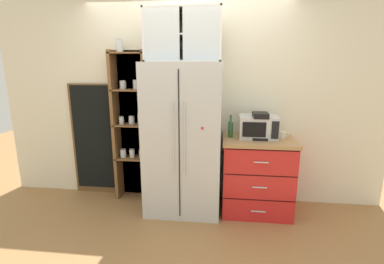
% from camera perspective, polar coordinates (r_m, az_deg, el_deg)
% --- Properties ---
extents(ground_plane, '(10.66, 10.66, 0.00)m').
position_cam_1_polar(ground_plane, '(3.67, -1.64, -15.11)').
color(ground_plane, '#9E7042').
extents(wall_back_cream, '(4.96, 0.10, 2.55)m').
position_cam_1_polar(wall_back_cream, '(3.65, -0.87, 5.89)').
color(wall_back_cream, silver).
rests_on(wall_back_cream, ground).
extents(refrigerator, '(0.88, 0.69, 1.79)m').
position_cam_1_polar(refrigerator, '(3.36, -1.70, -1.44)').
color(refrigerator, silver).
rests_on(refrigerator, ground).
extents(pantry_shelf_column, '(0.50, 0.27, 2.06)m').
position_cam_1_polar(pantry_shelf_column, '(3.76, -11.93, 1.68)').
color(pantry_shelf_column, brown).
rests_on(pantry_shelf_column, ground).
extents(counter_cabinet, '(0.84, 0.62, 0.92)m').
position_cam_1_polar(counter_cabinet, '(3.52, 13.01, -8.50)').
color(counter_cabinet, red).
rests_on(counter_cabinet, ground).
extents(microwave, '(0.44, 0.33, 0.26)m').
position_cam_1_polar(microwave, '(3.40, 13.24, 1.05)').
color(microwave, silver).
rests_on(microwave, counter_cabinet).
extents(coffee_maker, '(0.17, 0.20, 0.31)m').
position_cam_1_polar(coffee_maker, '(3.35, 13.55, 1.32)').
color(coffee_maker, black).
rests_on(coffee_maker, counter_cabinet).
extents(mug_cream, '(0.12, 0.09, 0.08)m').
position_cam_1_polar(mug_cream, '(3.46, 17.83, -0.53)').
color(mug_cream, silver).
rests_on(mug_cream, counter_cabinet).
extents(bottle_green, '(0.06, 0.06, 0.27)m').
position_cam_1_polar(bottle_green, '(3.35, 7.83, 0.89)').
color(bottle_green, '#285B33').
rests_on(bottle_green, counter_cabinet).
extents(upper_cabinet, '(0.85, 0.32, 0.57)m').
position_cam_1_polar(upper_cabinet, '(3.30, -1.72, 18.95)').
color(upper_cabinet, silver).
rests_on(upper_cabinet, refrigerator).
extents(chalkboard_menu, '(0.60, 0.04, 1.52)m').
position_cam_1_polar(chalkboard_menu, '(4.06, -19.26, -1.47)').
color(chalkboard_menu, brown).
rests_on(chalkboard_menu, ground).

